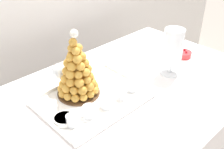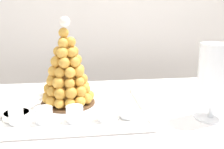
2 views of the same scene
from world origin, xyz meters
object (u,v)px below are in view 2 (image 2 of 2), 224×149
Objects in this scene: serving_tray at (75,112)px; dessert_cup_mid_right at (105,113)px; croquembouche at (67,72)px; wine_glass at (59,73)px; dessert_cup_centre at (75,114)px; macaron_goblet at (214,74)px; dessert_cup_mid_left at (44,116)px; dessert_cup_right at (128,111)px; creme_brulee_ramekin at (17,115)px; dessert_cup_left at (16,116)px.

serving_tray is 9.21× the size of dessert_cup_mid_right.
wine_glass is (-0.04, 0.09, -0.03)m from croquembouche.
dessert_cup_centre is 0.30m from wine_glass.
dessert_cup_mid_left is at bearing 177.60° from macaron_goblet.
croquembouche is 0.22m from dessert_cup_mid_left.
dessert_cup_right is at bearing 12.48° from dessert_cup_mid_right.
dessert_cup_mid_left is at bearing -139.49° from serving_tray.
dessert_cup_centre reaches higher than dessert_cup_right.
macaron_goblet is at bearing -6.41° from dessert_cup_right.
creme_brulee_ramekin is at bearing 173.86° from dessert_cup_right.
dessert_cup_centre is (0.03, -0.18, -0.11)m from croquembouche.
dessert_cup_mid_right is 0.09m from dessert_cup_right.
creme_brulee_ramekin is at bearing 173.74° from macaron_goblet.
wine_glass is (0.14, 0.22, 0.10)m from creme_brulee_ramekin.
croquembouche is at bearing 158.85° from macaron_goblet.
serving_tray is 8.96× the size of dessert_cup_centre.
dessert_cup_mid_right is at bearing -54.69° from croquembouche.
dessert_cup_left is 0.19× the size of macaron_goblet.
dessert_cup_left is 0.09m from dessert_cup_mid_left.
dessert_cup_centre is at bearing -75.84° from wine_glass.
dessert_cup_mid_left is (-0.10, -0.09, 0.03)m from serving_tray.
macaron_goblet is (0.52, -0.20, 0.02)m from croquembouche.
dessert_cup_centre is at bearing -80.98° from croquembouche.
macaron_goblet reaches higher than dessert_cup_mid_left.
dessert_cup_mid_right is 0.41m from macaron_goblet.
dessert_cup_left is 0.53× the size of creme_brulee_ramekin.
dessert_cup_mid_left reaches higher than dessert_cup_left.
serving_tray is 0.15m from dessert_cup_mid_right.
macaron_goblet reaches higher than wine_glass.
croquembouche is 5.90× the size of dessert_cup_centre.
serving_tray is 1.52× the size of croquembouche.
macaron_goblet is at bearing -12.93° from serving_tray.
croquembouche reaches higher than macaron_goblet.
dessert_cup_centre reaches higher than dessert_cup_left.
dessert_cup_mid_right is 0.32m from creme_brulee_ramekin.
serving_tray is 0.14m from dessert_cup_mid_left.
croquembouche is at bearing 66.66° from dessert_cup_mid_left.
dessert_cup_left reaches higher than dessert_cup_right.
dessert_cup_mid_left is 0.12m from creme_brulee_ramekin.
dessert_cup_centre is 0.37× the size of wine_glass.
croquembouche is at bearing 44.95° from dessert_cup_left.
dessert_cup_right is (0.39, 0.00, -0.00)m from dessert_cup_left.
serving_tray is at bearing -69.52° from wine_glass.
creme_brulee_ramekin is 0.28m from wine_glass.
serving_tray is at bearing 157.76° from dessert_cup_right.
dessert_cup_mid_left is at bearing -26.67° from creme_brulee_ramekin.
dessert_cup_mid_left is at bearing -97.56° from wine_glass.
dessert_cup_centre is at bearing -88.96° from serving_tray.
creme_brulee_ramekin is (-0.01, 0.05, -0.01)m from dessert_cup_left.
croquembouche is 0.56m from macaron_goblet.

